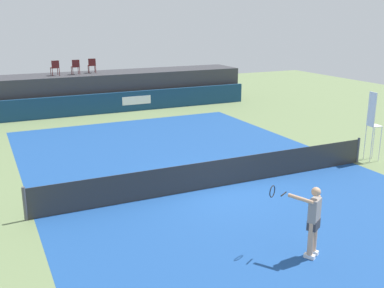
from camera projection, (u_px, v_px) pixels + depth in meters
ground_plane at (183, 162)px, 18.05m from camera, size 48.00×48.00×0.00m
court_inner at (219, 186)px, 15.44m from camera, size 12.00×22.00×0.00m
sponsor_wall at (111, 103)px, 27.03m from camera, size 18.00×0.22×1.20m
spectator_platform at (102, 90)px, 28.46m from camera, size 18.00×2.80×2.20m
spectator_chair_far_left at (55, 67)px, 26.63m from camera, size 0.48×0.48×0.89m
spectator_chair_left at (75, 66)px, 27.09m from camera, size 0.45×0.45×0.89m
spectator_chair_center at (92, 65)px, 27.87m from camera, size 0.48×0.48×0.89m
umpire_chair at (373, 122)px, 17.84m from camera, size 0.50×0.50×2.76m
tennis_net at (219, 173)px, 15.31m from camera, size 12.40×0.02×0.95m
net_post_near at (25, 204)px, 12.76m from camera, size 0.10×0.10×1.00m
net_post_far at (358, 150)px, 17.86m from camera, size 0.10×0.10×1.00m
tennis_player at (313, 219)px, 10.72m from camera, size 1.10×1.01×1.77m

